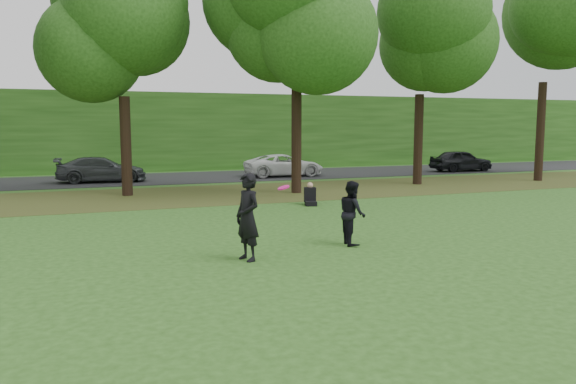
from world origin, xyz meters
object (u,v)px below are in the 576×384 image
object	(u,v)px
player_left	(248,217)
frisbee	(284,188)
seated_person	(310,196)
player_right	(352,213)

from	to	relation	value
player_left	frisbee	distance (m)	1.04
frisbee	seated_person	xyz separation A→B (m)	(3.81, 7.43, -1.26)
player_right	frisbee	world-z (taller)	frisbee
player_left	seated_person	distance (m)	8.81
player_right	frisbee	size ratio (longest dim) A/B	4.55
player_left	player_right	bearing A→B (deg)	84.91
frisbee	seated_person	size ratio (longest dim) A/B	0.42
player_left	frisbee	xyz separation A→B (m)	(0.84, 0.02, 0.61)
seated_person	player_left	bearing A→B (deg)	-106.18
player_right	seated_person	xyz separation A→B (m)	(1.76, 6.78, -0.48)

